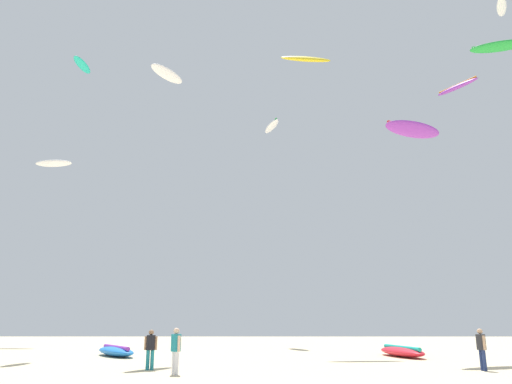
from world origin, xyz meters
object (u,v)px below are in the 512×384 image
kite_aloft_4 (502,7)px  kite_aloft_8 (54,163)px  kite_grounded_near (116,351)px  kite_aloft_6 (306,59)px  kite_aloft_1 (500,46)px  kite_grounded_mid (402,351)px  person_left (151,346)px  kite_aloft_7 (167,74)px  kite_aloft_0 (413,129)px  kite_aloft_3 (457,87)px  person_midground (481,346)px  kite_aloft_5 (272,126)px  person_foreground (176,347)px  kite_aloft_2 (82,65)px

kite_aloft_4 → kite_aloft_8: (-39.86, 12.83, -8.79)m
kite_grounded_near → kite_aloft_6: (12.55, 5.42, 22.69)m
kite_aloft_1 → kite_grounded_mid: bearing=-169.4°
person_left → kite_grounded_mid: (13.23, 8.50, -0.68)m
kite_grounded_near → kite_aloft_6: 26.49m
kite_aloft_4 → kite_aloft_7: bearing=-170.0°
kite_aloft_1 → kite_aloft_7: kite_aloft_1 is taller
person_left → kite_aloft_0: 20.39m
kite_aloft_0 → kite_aloft_7: kite_aloft_7 is taller
person_left → kite_aloft_0: kite_aloft_0 is taller
kite_grounded_mid → kite_aloft_3: size_ratio=1.30×
kite_aloft_0 → kite_aloft_7: bearing=177.6°
kite_grounded_mid → person_midground: bearing=-83.4°
kite_grounded_near → kite_grounded_mid: (17.16, -0.30, 0.00)m
kite_aloft_0 → kite_aloft_1: 11.96m
person_left → kite_aloft_5: (6.07, 25.15, 20.55)m
kite_aloft_3 → kite_aloft_5: kite_aloft_3 is taller
kite_aloft_8 → kite_grounded_mid: bearing=-29.1°
kite_aloft_0 → kite_aloft_4: (9.58, 5.16, 12.45)m
kite_aloft_0 → kite_aloft_5: 21.73m
person_foreground → kite_aloft_3: size_ratio=0.42×
kite_grounded_near → kite_aloft_7: (2.56, -1.46, 17.68)m
person_midground → kite_aloft_8: (-30.10, 24.93, 16.39)m
kite_aloft_4 → kite_aloft_3: bearing=96.4°
kite_grounded_mid → kite_aloft_5: 27.91m
kite_grounded_mid → kite_aloft_7: (-14.60, -1.16, 17.68)m
kite_grounded_mid → kite_aloft_3: kite_aloft_3 is taller
kite_grounded_near → kite_aloft_3: bearing=21.6°
kite_grounded_near → kite_aloft_3: size_ratio=1.26×
kite_aloft_3 → kite_aloft_5: (-17.09, 5.65, -1.57)m
person_midground → kite_aloft_5: (-8.18, 25.42, 20.52)m
kite_aloft_0 → kite_aloft_3: 18.12m
kite_aloft_4 → person_foreground: bearing=-148.5°
kite_aloft_0 → kite_aloft_4: kite_aloft_4 is taller
kite_aloft_0 → kite_aloft_8: kite_aloft_8 is taller
person_foreground → kite_aloft_3: kite_aloft_3 is taller
kite_aloft_2 → kite_aloft_8: size_ratio=0.69×
person_left → kite_aloft_7: kite_aloft_7 is taller
kite_aloft_6 → kite_aloft_7: (-9.99, -6.88, -5.01)m
kite_aloft_3 → kite_aloft_7: bearing=-153.6°
kite_grounded_near → kite_aloft_1: (26.51, 1.45, 21.43)m
kite_aloft_5 → kite_aloft_6: size_ratio=0.90×
person_left → kite_aloft_4: kite_aloft_4 is taller
kite_grounded_near → kite_aloft_0: bearing=-6.6°
person_foreground → kite_aloft_8: size_ratio=0.46×
person_midground → kite_aloft_2: bearing=145.3°
person_midground → kite_grounded_mid: 8.86m
person_foreground → kite_aloft_5: kite_aloft_5 is taller
kite_aloft_0 → kite_aloft_2: kite_aloft_2 is taller
kite_aloft_4 → kite_aloft_6: 15.90m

